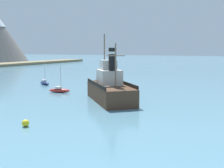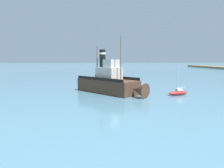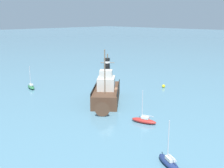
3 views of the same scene
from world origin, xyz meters
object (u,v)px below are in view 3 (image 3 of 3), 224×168
object	(u,v)px
old_tugboat	(106,92)
mooring_buoy	(164,86)
sailboat_red	(144,120)
sailboat_navy	(169,162)
sailboat_green	(31,87)

from	to	relation	value
old_tugboat	mooring_buoy	xyz separation A→B (m)	(-16.23, 1.47, -1.47)
sailboat_red	sailboat_navy	xyz separation A→B (m)	(7.79, 9.32, 0.00)
sailboat_navy	mooring_buoy	world-z (taller)	sailboat_navy
old_tugboat	sailboat_red	size ratio (longest dim) A/B	2.68
old_tugboat	sailboat_green	world-z (taller)	old_tugboat
mooring_buoy	old_tugboat	bearing A→B (deg)	-5.17
sailboat_red	sailboat_navy	bearing A→B (deg)	50.12
old_tugboat	sailboat_navy	bearing A→B (deg)	61.40
sailboat_navy	sailboat_red	bearing A→B (deg)	-129.88
sailboat_red	sailboat_green	distance (m)	30.09
old_tugboat	sailboat_navy	world-z (taller)	old_tugboat
sailboat_red	mooring_buoy	bearing A→B (deg)	-153.36
sailboat_green	mooring_buoy	size ratio (longest dim) A/B	6.79
old_tugboat	sailboat_navy	distance (m)	23.59
old_tugboat	sailboat_green	bearing A→B (deg)	-76.75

